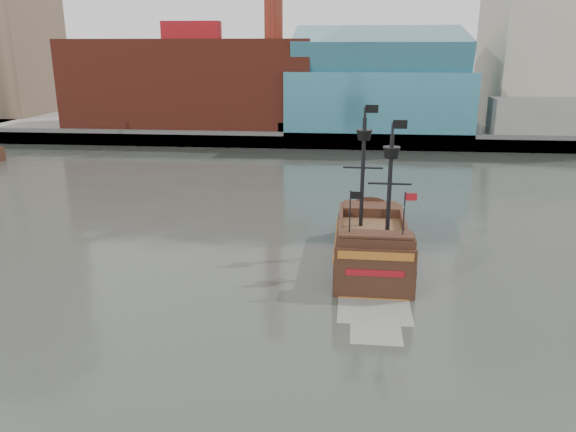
# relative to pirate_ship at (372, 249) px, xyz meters

# --- Properties ---
(ground) EXTENTS (400.00, 400.00, 0.00)m
(ground) POSITION_rel_pirate_ship_xyz_m (-7.04, -12.84, -1.13)
(ground) COLOR #2D302A
(ground) RESTS_ON ground
(promenade_far) EXTENTS (220.00, 60.00, 2.00)m
(promenade_far) POSITION_rel_pirate_ship_xyz_m (-7.04, 79.16, -0.13)
(promenade_far) COLOR slate
(promenade_far) RESTS_ON ground
(seawall) EXTENTS (220.00, 1.00, 2.60)m
(seawall) POSITION_rel_pirate_ship_xyz_m (-7.04, 49.66, 0.17)
(seawall) COLOR #4C4C49
(seawall) RESTS_ON ground
(pirate_ship) EXTENTS (5.55, 16.78, 12.51)m
(pirate_ship) POSITION_rel_pirate_ship_xyz_m (0.00, 0.00, 0.00)
(pirate_ship) COLOR black
(pirate_ship) RESTS_ON ground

